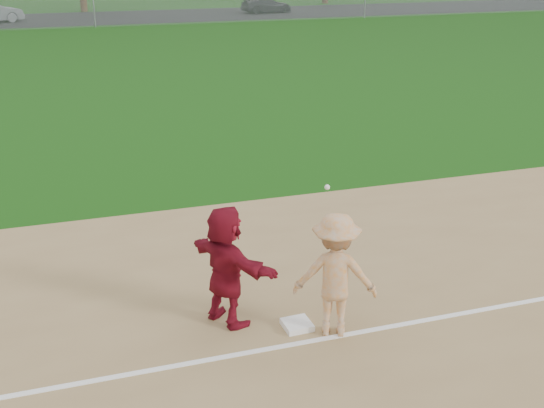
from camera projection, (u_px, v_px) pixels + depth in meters
name	position (u px, v px, depth m)	size (l,w,h in m)	color
ground	(302.00, 314.00, 10.66)	(160.00, 160.00, 0.00)	#14460D
foul_line	(321.00, 339.00, 9.94)	(60.00, 0.10, 0.01)	white
parking_asphalt	(89.00, 18.00, 51.44)	(120.00, 10.00, 0.01)	black
first_base	(297.00, 325.00, 10.24)	(0.41, 0.41, 0.09)	white
base_runner	(226.00, 266.00, 10.09)	(1.75, 0.56, 1.88)	maroon
car_right	(266.00, 5.00, 55.01)	(1.70, 4.19, 1.21)	black
first_base_play	(335.00, 275.00, 9.80)	(1.40, 1.13, 2.15)	#AFAFB2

